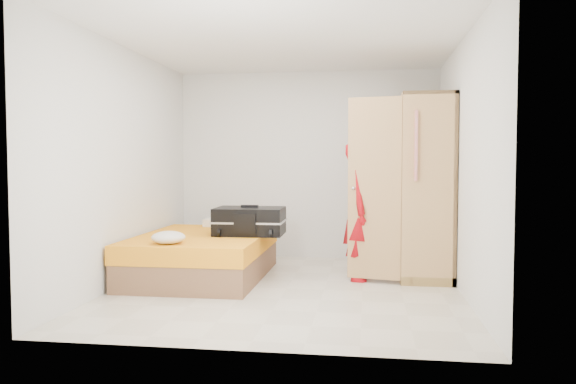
# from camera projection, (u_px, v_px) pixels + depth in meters

# --- Properties ---
(room) EXTENTS (4.00, 4.02, 2.60)m
(room) POSITION_uv_depth(u_px,v_px,m) (287.00, 166.00, 5.88)
(room) COLOR beige
(room) RESTS_ON ground
(bed) EXTENTS (1.42, 2.02, 0.50)m
(bed) POSITION_uv_depth(u_px,v_px,m) (203.00, 256.00, 6.52)
(bed) COLOR brown
(bed) RESTS_ON ground
(wardrobe) EXTENTS (1.16, 1.20, 2.10)m
(wardrobe) POSITION_uv_depth(u_px,v_px,m) (420.00, 191.00, 6.54)
(wardrobe) COLOR tan
(wardrobe) RESTS_ON ground
(person) EXTENTS (0.47, 0.63, 1.58)m
(person) POSITION_uv_depth(u_px,v_px,m) (361.00, 211.00, 6.39)
(person) COLOR red
(person) RESTS_ON ground
(suitcase) EXTENTS (0.82, 0.62, 0.34)m
(suitcase) POSITION_uv_depth(u_px,v_px,m) (250.00, 221.00, 6.51)
(suitcase) COLOR black
(suitcase) RESTS_ON bed
(round_cushion) EXTENTS (0.35, 0.35, 0.13)m
(round_cushion) POSITION_uv_depth(u_px,v_px,m) (168.00, 237.00, 5.77)
(round_cushion) COLOR white
(round_cushion) RESTS_ON bed
(pillow) EXTENTS (0.55, 0.30, 0.10)m
(pillow) POSITION_uv_depth(u_px,v_px,m) (225.00, 223.00, 7.34)
(pillow) COLOR white
(pillow) RESTS_ON bed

